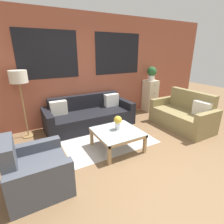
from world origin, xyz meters
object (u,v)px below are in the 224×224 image
object	(u,v)px
coffee_table	(117,134)
drawer_cabinet	(150,96)
flower_vase	(118,122)
settee_vintage	(183,115)
potted_plant	(152,73)
armchair_corner	(36,172)
floor_lamp	(19,80)
couch_dark	(90,116)

from	to	relation	value
coffee_table	drawer_cabinet	world-z (taller)	drawer_cabinet
coffee_table	flower_vase	xyz separation A→B (m)	(0.05, 0.07, 0.23)
settee_vintage	coffee_table	xyz separation A→B (m)	(-2.05, -0.11, 0.02)
potted_plant	armchair_corner	bearing A→B (deg)	-152.69
armchair_corner	floor_lamp	bearing A→B (deg)	89.16
settee_vintage	flower_vase	size ratio (longest dim) A/B	5.47
potted_plant	drawer_cabinet	bearing A→B (deg)	-90.00
couch_dark	coffee_table	world-z (taller)	couch_dark
coffee_table	floor_lamp	bearing A→B (deg)	135.83
couch_dark	drawer_cabinet	size ratio (longest dim) A/B	2.25
armchair_corner	flower_vase	distance (m)	1.69
armchair_corner	drawer_cabinet	size ratio (longest dim) A/B	0.85
couch_dark	drawer_cabinet	bearing A→B (deg)	5.62
drawer_cabinet	armchair_corner	bearing A→B (deg)	-152.69
couch_dark	coffee_table	distance (m)	1.34
settee_vintage	coffee_table	distance (m)	2.05
floor_lamp	potted_plant	bearing A→B (deg)	1.05
settee_vintage	drawer_cabinet	bearing A→B (deg)	84.97
armchair_corner	floor_lamp	xyz separation A→B (m)	(0.03, 1.86, 1.02)
drawer_cabinet	coffee_table	bearing A→B (deg)	-144.42
floor_lamp	flower_vase	size ratio (longest dim) A/B	5.32
floor_lamp	couch_dark	bearing A→B (deg)	-5.75
couch_dark	drawer_cabinet	world-z (taller)	drawer_cabinet
settee_vintage	drawer_cabinet	world-z (taller)	drawer_cabinet
floor_lamp	settee_vintage	bearing A→B (deg)	-21.09
drawer_cabinet	couch_dark	bearing A→B (deg)	-174.38
potted_plant	flower_vase	world-z (taller)	potted_plant
couch_dark	settee_vintage	world-z (taller)	settee_vintage
settee_vintage	armchair_corner	xyz separation A→B (m)	(-3.60, -0.48, -0.03)
coffee_table	potted_plant	xyz separation A→B (m)	(2.17, 1.55, 0.90)
potted_plant	floor_lamp	bearing A→B (deg)	-178.95
armchair_corner	settee_vintage	bearing A→B (deg)	7.58
floor_lamp	drawer_cabinet	distance (m)	3.79
coffee_table	drawer_cabinet	xyz separation A→B (m)	(2.17, 1.55, 0.17)
settee_vintage	floor_lamp	world-z (taller)	floor_lamp
couch_dark	floor_lamp	bearing A→B (deg)	174.25
settee_vintage	armchair_corner	distance (m)	3.63
coffee_table	flower_vase	bearing A→B (deg)	52.09
floor_lamp	drawer_cabinet	xyz separation A→B (m)	(3.70, 0.07, -0.80)
armchair_corner	potted_plant	distance (m)	4.31
coffee_table	floor_lamp	xyz separation A→B (m)	(-1.53, 1.49, 0.96)
coffee_table	potted_plant	distance (m)	2.82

